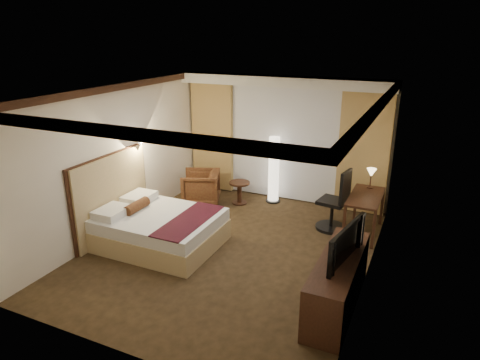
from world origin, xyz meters
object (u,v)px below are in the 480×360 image
at_px(armchair, 201,186).
at_px(dresser, 338,282).
at_px(bed, 160,230).
at_px(floor_lamp, 274,170).
at_px(television, 339,237).
at_px(desk, 364,215).
at_px(side_table, 240,193).
at_px(office_chair, 333,199).

relative_size(armchair, dresser, 0.42).
bearing_deg(bed, armchair, 99.17).
bearing_deg(floor_lamp, dresser, -56.69).
distance_m(bed, television, 3.29).
relative_size(desk, dresser, 0.64).
bearing_deg(bed, floor_lamp, 68.18).
bearing_deg(side_table, bed, -101.26).
bearing_deg(floor_lamp, side_table, -147.16).
height_order(bed, armchair, armchair).
xyz_separation_m(bed, desk, (3.15, 1.93, 0.08)).
height_order(side_table, television, television).
height_order(floor_lamp, television, floor_lamp).
bearing_deg(desk, floor_lamp, 159.23).
relative_size(office_chair, dresser, 0.64).
bearing_deg(armchair, television, 31.99).
bearing_deg(desk, bed, -148.44).
distance_m(floor_lamp, dresser, 3.86).
distance_m(desk, dresser, 2.43).
bearing_deg(desk, dresser, -88.82).
distance_m(bed, dresser, 3.24).
relative_size(bed, floor_lamp, 1.35).
height_order(armchair, television, television).
relative_size(desk, television, 1.10).
distance_m(bed, desk, 3.70).
distance_m(armchair, dresser, 4.32).
bearing_deg(dresser, side_table, 134.28).
height_order(armchair, desk, armchair).
relative_size(side_table, dresser, 0.26).
distance_m(side_table, television, 3.98).
height_order(desk, office_chair, office_chair).
height_order(side_table, desk, desk).
distance_m(side_table, dresser, 3.92).
bearing_deg(office_chair, armchair, -172.62).
xyz_separation_m(bed, office_chair, (2.57, 1.88, 0.31)).
xyz_separation_m(side_table, desk, (2.69, -0.38, 0.13)).
relative_size(office_chair, television, 1.10).
distance_m(armchair, floor_lamp, 1.62).
relative_size(bed, side_table, 4.02).
bearing_deg(armchair, side_table, 89.09).
xyz_separation_m(floor_lamp, dresser, (2.11, -3.21, -0.37)).
height_order(side_table, floor_lamp, floor_lamp).
bearing_deg(television, floor_lamp, 43.67).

